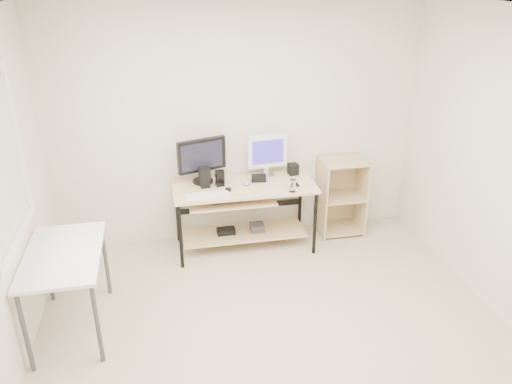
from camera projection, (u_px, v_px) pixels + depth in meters
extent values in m
cube|color=beige|center=(281.00, 348.00, 4.10)|extent=(4.00, 4.00, 0.01)
cube|color=white|center=(290.00, 12.00, 3.02)|extent=(4.00, 4.00, 0.01)
cube|color=silver|center=(238.00, 125.00, 5.34)|extent=(4.00, 0.01, 2.60)
cube|color=white|center=(1.00, 163.00, 3.63)|extent=(0.01, 1.00, 1.20)
cube|color=beige|center=(244.00, 186.00, 5.27)|extent=(1.50, 0.65, 0.03)
cube|color=beige|center=(231.00, 199.00, 5.24)|extent=(0.90, 0.49, 0.02)
cube|color=beige|center=(244.00, 232.00, 5.55)|extent=(1.35, 0.46, 0.02)
cube|color=black|center=(226.00, 198.00, 5.23)|extent=(0.33, 0.22, 0.01)
cylinder|color=black|center=(251.00, 198.00, 5.23)|extent=(0.14, 0.01, 0.01)
cube|color=#3D3D3F|center=(257.00, 227.00, 5.56)|extent=(0.15, 0.15, 0.08)
cube|color=black|center=(226.00, 231.00, 5.50)|extent=(0.20, 0.12, 0.06)
cylinder|color=black|center=(181.00, 237.00, 5.04)|extent=(0.04, 0.04, 0.72)
cylinder|color=black|center=(177.00, 212.00, 5.55)|extent=(0.04, 0.04, 0.72)
cylinder|color=black|center=(315.00, 224.00, 5.30)|extent=(0.04, 0.04, 0.72)
cylinder|color=black|center=(300.00, 201.00, 5.80)|extent=(0.04, 0.04, 0.72)
cube|color=white|center=(63.00, 255.00, 4.02)|extent=(0.60, 1.00, 0.03)
cylinder|color=#3D3D3F|center=(25.00, 333.00, 3.72)|extent=(0.04, 0.04, 0.72)
cylinder|color=#3D3D3F|center=(47.00, 267.00, 4.54)|extent=(0.04, 0.04, 0.72)
cylinder|color=#3D3D3F|center=(97.00, 324.00, 3.81)|extent=(0.04, 0.04, 0.72)
cylinder|color=#3D3D3F|center=(106.00, 261.00, 4.63)|extent=(0.04, 0.04, 0.72)
cube|color=#D0B582|center=(321.00, 198.00, 5.66)|extent=(0.02, 0.40, 0.90)
cube|color=#D0B582|center=(361.00, 195.00, 5.75)|extent=(0.02, 0.40, 0.90)
cube|color=#D0B582|center=(336.00, 190.00, 5.87)|extent=(0.50, 0.02, 0.90)
cube|color=#D0B582|center=(339.00, 228.00, 5.87)|extent=(0.46, 0.38, 0.02)
cube|color=#D0B582|center=(341.00, 197.00, 5.70)|extent=(0.46, 0.38, 0.02)
cube|color=#D0B582|center=(344.00, 162.00, 5.53)|extent=(0.46, 0.38, 0.02)
cylinder|color=black|center=(203.00, 181.00, 5.33)|extent=(0.22, 0.22, 0.02)
cylinder|color=black|center=(203.00, 175.00, 5.30)|extent=(0.05, 0.05, 0.11)
cube|color=black|center=(202.00, 155.00, 5.20)|extent=(0.52, 0.21, 0.35)
cube|color=black|center=(202.00, 156.00, 5.18)|extent=(0.43, 0.14, 0.28)
cube|color=silver|center=(267.00, 175.00, 5.50)|extent=(0.16, 0.14, 0.01)
cylinder|color=silver|center=(267.00, 171.00, 5.48)|extent=(0.04, 0.04, 0.09)
cube|color=white|center=(267.00, 151.00, 5.38)|extent=(0.44, 0.09, 0.37)
cube|color=#3729B3|center=(268.00, 152.00, 5.36)|extent=(0.37, 0.04, 0.29)
cube|color=white|center=(207.00, 195.00, 5.02)|extent=(0.45, 0.17, 0.02)
ellipsoid|color=#B0B0B5|center=(247.00, 182.00, 5.27)|extent=(0.12, 0.14, 0.04)
cube|color=black|center=(259.00, 178.00, 5.33)|extent=(0.16, 0.09, 0.08)
cube|color=black|center=(205.00, 183.00, 5.20)|extent=(0.11, 0.11, 0.09)
cube|color=black|center=(204.00, 174.00, 5.15)|extent=(0.12, 0.12, 0.13)
cube|color=black|center=(293.00, 169.00, 5.50)|extent=(0.11, 0.11, 0.12)
cube|color=black|center=(220.00, 178.00, 5.20)|extent=(0.10, 0.07, 0.18)
cylinder|color=black|center=(228.00, 190.00, 5.12)|extent=(0.07, 0.07, 0.03)
cube|color=black|center=(295.00, 184.00, 5.27)|extent=(0.08, 0.13, 0.01)
cylinder|color=#A27549|center=(292.00, 192.00, 5.10)|extent=(0.11, 0.11, 0.01)
cylinder|color=white|center=(293.00, 186.00, 5.07)|extent=(0.08, 0.08, 0.13)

